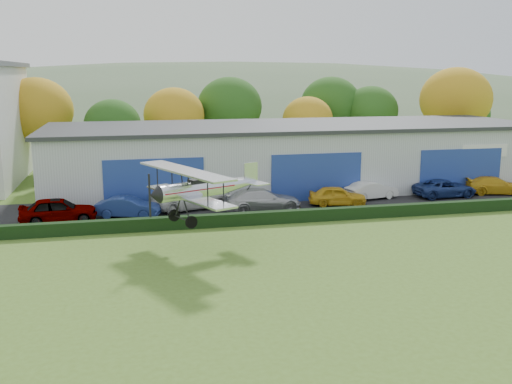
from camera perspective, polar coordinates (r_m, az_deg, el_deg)
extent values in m
plane|color=#4A6A21|center=(22.67, 11.78, -13.27)|extent=(300.00, 300.00, 0.00)
cube|color=black|center=(42.41, 3.80, -1.25)|extent=(48.00, 9.00, 0.05)
cube|color=black|center=(37.87, 5.86, -2.27)|extent=(46.00, 0.60, 0.80)
cube|color=#B2B7BC|center=(49.13, 3.76, 3.46)|extent=(40.00, 12.00, 5.00)
cube|color=#2D3033|center=(48.82, 3.80, 6.54)|extent=(40.60, 12.60, 0.30)
cube|color=#243C93|center=(41.33, -9.97, 0.78)|extent=(7.00, 0.12, 3.60)
cube|color=#243C93|center=(43.54, 6.00, 1.44)|extent=(7.00, 0.12, 3.60)
cube|color=#243C93|center=(48.70, 19.51, 1.91)|extent=(7.00, 0.12, 3.60)
cylinder|color=#3D2614|center=(59.71, -20.51, 3.30)|extent=(0.36, 0.36, 3.15)
ellipsoid|color=#9E7113|center=(59.29, -20.82, 7.56)|extent=(6.84, 6.84, 6.16)
cylinder|color=#3D2614|center=(57.23, -13.78, 3.02)|extent=(0.36, 0.36, 2.45)
ellipsoid|color=#1E4C14|center=(56.84, -13.95, 6.48)|extent=(5.32, 5.32, 4.79)
cylinder|color=#3D2614|center=(59.37, -7.96, 3.71)|extent=(0.36, 0.36, 2.80)
ellipsoid|color=#9E7113|center=(58.97, -8.07, 7.53)|extent=(6.08, 6.08, 5.47)
cylinder|color=#3D2614|center=(62.09, -2.59, 4.32)|extent=(0.36, 0.36, 3.15)
ellipsoid|color=#1E4C14|center=(61.68, -2.62, 8.43)|extent=(6.84, 6.84, 6.16)
cylinder|color=#3D2614|center=(62.12, 5.05, 3.97)|extent=(0.36, 0.36, 2.45)
ellipsoid|color=#9E7113|center=(61.76, 5.10, 7.15)|extent=(5.32, 5.32, 4.79)
cylinder|color=#3D2614|center=(66.78, 11.10, 4.48)|extent=(0.36, 0.36, 2.80)
ellipsoid|color=#1E4C14|center=(66.42, 11.23, 7.87)|extent=(6.08, 6.08, 5.47)
cylinder|color=#3D2614|center=(66.92, 18.80, 4.39)|extent=(0.36, 0.36, 3.50)
ellipsoid|color=#9E7113|center=(66.53, 19.08, 8.62)|extent=(7.60, 7.60, 6.84)
cylinder|color=#3D2614|center=(72.46, 19.84, 4.41)|extent=(0.36, 0.36, 2.45)
ellipsoid|color=#1E4C14|center=(72.15, 20.03, 7.14)|extent=(5.32, 5.32, 4.79)
cylinder|color=#3D2614|center=(67.12, 7.28, 4.79)|extent=(0.36, 0.36, 3.15)
ellipsoid|color=#1E4C14|center=(66.74, 7.38, 8.59)|extent=(6.84, 6.84, 6.16)
ellipsoid|color=#4C6642|center=(163.13, -2.40, 2.85)|extent=(320.00, 196.00, 56.00)
ellipsoid|color=#4C6642|center=(187.89, 19.17, 5.07)|extent=(240.00, 126.00, 36.00)
imported|color=gray|center=(39.17, -18.92, -1.68)|extent=(4.90, 2.23, 1.63)
imported|color=navy|center=(39.32, -12.48, -1.46)|extent=(4.42, 2.56, 1.38)
imported|color=silver|center=(41.17, -6.36, -0.54)|extent=(6.14, 4.26, 1.56)
imported|color=silver|center=(40.04, 0.60, -0.79)|extent=(5.55, 2.42, 1.59)
imported|color=gold|center=(42.26, 8.03, -0.37)|extent=(4.40, 2.52, 1.41)
imported|color=silver|center=(44.83, 11.31, 0.18)|extent=(4.35, 2.33, 1.36)
imported|color=navy|center=(47.08, 18.12, 0.36)|extent=(4.95, 2.44, 1.35)
imported|color=gold|center=(49.64, 22.46, 0.61)|extent=(4.97, 2.91, 1.35)
cylinder|color=silver|center=(31.10, -6.33, 0.20)|extent=(3.95, 2.43, 0.93)
cone|color=silver|center=(32.73, -1.67, 0.84)|extent=(2.44, 1.76, 0.93)
cone|color=black|center=(30.07, -9.96, -0.30)|extent=(0.85, 1.05, 0.93)
cube|color=#A4151F|center=(31.24, -5.84, 0.36)|extent=(4.33, 2.62, 0.06)
cube|color=black|center=(31.27, -5.53, 1.08)|extent=(1.38, 1.06, 0.26)
cube|color=silver|center=(31.06, -6.64, -0.41)|extent=(4.18, 7.29, 0.10)
cube|color=silver|center=(30.70, -7.04, 2.08)|extent=(4.44, 7.71, 0.10)
cylinder|color=black|center=(28.44, -4.78, -0.05)|extent=(0.08, 0.08, 1.34)
cylinder|color=black|center=(28.92, -3.22, 0.17)|extent=(0.08, 0.08, 1.34)
cylinder|color=black|center=(33.02, -9.70, 1.46)|extent=(0.08, 0.08, 1.34)
cylinder|color=black|center=(33.44, -8.29, 1.63)|extent=(0.08, 0.08, 1.34)
cylinder|color=black|center=(30.46, -6.68, 1.32)|extent=(0.15, 0.23, 0.77)
cylinder|color=black|center=(31.07, -7.35, 1.51)|extent=(0.15, 0.23, 0.77)
cylinder|color=black|center=(30.61, -6.87, -1.68)|extent=(0.36, 0.68, 1.26)
cylinder|color=black|center=(31.36, -7.67, -1.38)|extent=(0.36, 0.68, 1.26)
cylinder|color=black|center=(31.13, -7.25, -2.63)|extent=(0.86, 1.82, 0.07)
cylinder|color=black|center=(30.35, -6.39, -2.98)|extent=(0.66, 0.40, 0.66)
cylinder|color=black|center=(31.92, -8.07, -2.30)|extent=(0.66, 0.40, 0.66)
cylinder|color=black|center=(33.19, -0.65, 0.54)|extent=(0.37, 0.21, 0.43)
cube|color=silver|center=(33.13, -0.65, 1.06)|extent=(1.93, 2.82, 0.06)
cube|color=silver|center=(33.10, -0.51, 1.96)|extent=(0.87, 0.43, 1.13)
cube|color=black|center=(29.95, -10.44, -0.37)|extent=(0.11, 0.14, 2.26)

